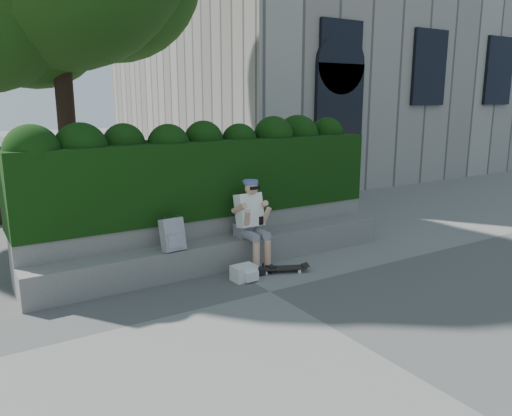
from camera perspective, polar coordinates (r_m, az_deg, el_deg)
ground at (r=6.97m, az=1.61°, el=-9.54°), size 80.00×80.00×0.00m
bench_ledge at (r=7.90m, az=-3.43°, el=-5.14°), size 6.00×0.45×0.45m
planter_wall at (r=8.26m, az=-5.04°, el=-3.30°), size 6.00×0.50×0.75m
hedge at (r=8.25m, az=-5.88°, el=3.60°), size 6.00×1.00×1.20m
person at (r=7.78m, az=-0.55°, el=-1.37°), size 0.40×0.76×1.38m
skateboard at (r=7.69m, az=2.96°, el=-6.89°), size 0.76×0.47×0.08m
backpack_plaid at (r=7.30m, az=-9.53°, el=-3.01°), size 0.34×0.20×0.47m
backpack_ground at (r=7.36m, az=-1.40°, el=-7.41°), size 0.36×0.26×0.22m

